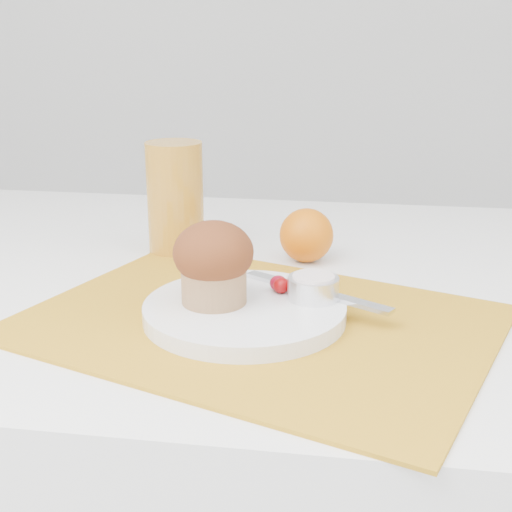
% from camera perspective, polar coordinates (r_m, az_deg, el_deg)
% --- Properties ---
extents(table, '(1.20, 0.80, 0.75)m').
position_cam_1_polar(table, '(1.11, -0.77, -19.79)').
color(table, white).
rests_on(table, ground).
extents(placemat, '(0.58, 0.50, 0.00)m').
position_cam_1_polar(placemat, '(0.77, 0.10, -5.31)').
color(placemat, '#C1861A').
rests_on(placemat, table).
extents(plate, '(0.22, 0.22, 0.02)m').
position_cam_1_polar(plate, '(0.77, -0.92, -4.43)').
color(plate, white).
rests_on(plate, placemat).
extents(ramekin, '(0.07, 0.07, 0.02)m').
position_cam_1_polar(ramekin, '(0.78, 4.60, -2.56)').
color(ramekin, silver).
rests_on(ramekin, plate).
extents(cream, '(0.05, 0.05, 0.01)m').
position_cam_1_polar(cream, '(0.78, 4.62, -1.74)').
color(cream, silver).
rests_on(cream, ramekin).
extents(raspberry_near, '(0.02, 0.02, 0.02)m').
position_cam_1_polar(raspberry_near, '(0.80, 1.79, -2.18)').
color(raspberry_near, '#620212').
rests_on(raspberry_near, plate).
extents(raspberry_far, '(0.02, 0.02, 0.02)m').
position_cam_1_polar(raspberry_far, '(0.80, 2.05, -2.37)').
color(raspberry_far, '#5E0203').
rests_on(raspberry_far, plate).
extents(butter_knife, '(0.17, 0.11, 0.00)m').
position_cam_1_polar(butter_knife, '(0.80, 4.82, -2.86)').
color(butter_knife, silver).
rests_on(butter_knife, plate).
extents(orange, '(0.07, 0.07, 0.07)m').
position_cam_1_polar(orange, '(0.97, 4.06, 1.67)').
color(orange, orange).
rests_on(orange, table).
extents(juice_glass, '(0.09, 0.09, 0.16)m').
position_cam_1_polar(juice_glass, '(1.00, -6.47, 4.61)').
color(juice_glass, '#C08324').
rests_on(juice_glass, table).
extents(muffin, '(0.09, 0.09, 0.09)m').
position_cam_1_polar(muffin, '(0.76, -3.42, -0.45)').
color(muffin, '#AA7D52').
rests_on(muffin, plate).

